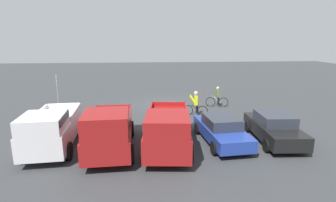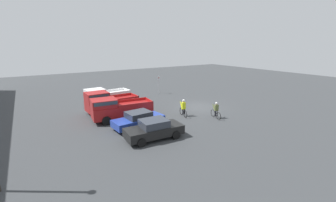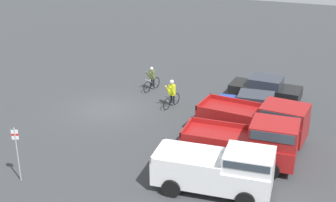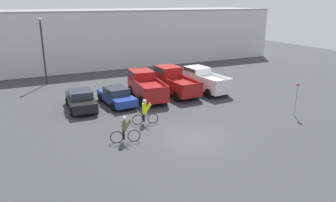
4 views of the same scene
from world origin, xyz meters
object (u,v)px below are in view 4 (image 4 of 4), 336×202
Objects in this scene: sedan_0 at (81,100)px; cyclist_0 at (145,111)px; sedan_1 at (116,96)px; pickup_truck_0 at (146,85)px; pickup_truck_2 at (204,80)px; cyclist_1 at (125,130)px; fire_lane_sign at (297,95)px; lamppost at (43,46)px; pickup_truck_1 at (174,81)px.

sedan_0 is 6.01m from cyclist_0.
sedan_1 is 0.79× the size of pickup_truck_0.
cyclist_1 is (-10.18, -7.56, -0.30)m from pickup_truck_2.
pickup_truck_2 is at bearing 1.66° from sedan_1.
sedan_1 is 7.54m from cyclist_1.
sedan_1 is 2.59× the size of cyclist_0.
pickup_truck_0 is (2.84, 0.77, 0.41)m from sedan_1.
lamppost is at bearing 130.12° from fire_lane_sign.
pickup_truck_1 is 7.88m from cyclist_0.
lamppost is at bearing 143.69° from pickup_truck_2.
cyclist_1 is at bearing -103.90° from sedan_1.
pickup_truck_0 is at bearing 131.19° from fire_lane_sign.
lamppost is (-12.61, 9.26, 2.72)m from pickup_truck_2.
sedan_1 is 13.58m from fire_lane_sign.
sedan_1 is at bearing -171.17° from pickup_truck_1.
cyclist_1 is at bearing -82.34° from sedan_0.
cyclist_0 reaches higher than sedan_0.
cyclist_0 is 15.55m from lamppost.
fire_lane_sign is at bearing -48.81° from pickup_truck_0.
pickup_truck_1 is at bearing 2.08° from pickup_truck_0.
pickup_truck_1 is (2.74, 0.10, 0.07)m from pickup_truck_0.
cyclist_0 is (0.38, -5.05, 0.18)m from sedan_1.
pickup_truck_2 is (2.80, -0.62, -0.09)m from pickup_truck_1.
fire_lane_sign is at bearing -37.57° from sedan_1.
sedan_1 is 10.86m from lamppost.
pickup_truck_1 reaches higher than sedan_0.
pickup_truck_1 is 10.50m from fire_lane_sign.
sedan_0 is 0.78× the size of pickup_truck_0.
lamppost is (-4.61, 14.56, 2.93)m from cyclist_0.
cyclist_0 is at bearing -58.04° from sedan_0.
pickup_truck_1 is 0.83× the size of lamppost.
sedan_0 is 2.80m from sedan_1.
pickup_truck_1 is at bearing -41.37° from lamppost.
sedan_1 is 2.60× the size of cyclist_1.
fire_lane_sign reaches higher than cyclist_0.
cyclist_1 is 0.68× the size of fire_lane_sign.
pickup_truck_0 is 6.32m from cyclist_0.
fire_lane_sign is (13.55, -8.31, 0.81)m from sedan_0.
lamppost reaches higher than sedan_1.
pickup_truck_2 is at bearing -36.31° from lamppost.
lamppost reaches higher than pickup_truck_0.
sedan_0 is 0.87× the size of pickup_truck_2.
cyclist_1 reaches higher than sedan_0.
lamppost reaches higher than sedan_0.
pickup_truck_0 is 1.07× the size of pickup_truck_1.
sedan_1 is at bearing 76.10° from cyclist_1.
pickup_truck_1 is (5.58, 0.87, 0.48)m from sedan_1.
pickup_truck_1 reaches higher than sedan_1.
pickup_truck_1 is at bearing 119.51° from fire_lane_sign.
pickup_truck_0 is 5.56m from pickup_truck_2.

